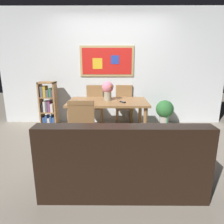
{
  "coord_description": "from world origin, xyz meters",
  "views": [
    {
      "loc": [
        0.02,
        -3.21,
        1.47
      ],
      "look_at": [
        -0.0,
        -0.05,
        0.65
      ],
      "focal_mm": 32.05,
      "sensor_mm": 36.0,
      "label": 1
    }
  ],
  "objects_px": {
    "leather_couch": "(121,162)",
    "tv_remote": "(123,102)",
    "potted_ivy": "(165,111)",
    "flower_vase": "(108,89)",
    "dining_chair_far_left": "(95,102)",
    "dining_chair_near_left": "(83,123)",
    "bookshelf": "(49,105)",
    "dining_table": "(108,106)",
    "dining_chair_far_right": "(124,102)"
  },
  "relations": [
    {
      "from": "leather_couch",
      "to": "potted_ivy",
      "type": "height_order",
      "value": "leather_couch"
    },
    {
      "from": "dining_chair_near_left",
      "to": "dining_table",
      "type": "bearing_deg",
      "value": 66.46
    },
    {
      "from": "flower_vase",
      "to": "tv_remote",
      "type": "xyz_separation_m",
      "value": [
        0.28,
        -0.19,
        -0.2
      ]
    },
    {
      "from": "dining_chair_near_left",
      "to": "flower_vase",
      "type": "relative_size",
      "value": 2.5
    },
    {
      "from": "tv_remote",
      "to": "dining_chair_far_left",
      "type": "bearing_deg",
      "value": 122.84
    },
    {
      "from": "dining_table",
      "to": "dining_chair_far_left",
      "type": "relative_size",
      "value": 1.65
    },
    {
      "from": "dining_table",
      "to": "tv_remote",
      "type": "bearing_deg",
      "value": -26.45
    },
    {
      "from": "dining_chair_far_right",
      "to": "dining_chair_near_left",
      "type": "bearing_deg",
      "value": -113.42
    },
    {
      "from": "leather_couch",
      "to": "tv_remote",
      "type": "xyz_separation_m",
      "value": [
        0.07,
        1.46,
        0.42
      ]
    },
    {
      "from": "dining_chair_far_right",
      "to": "tv_remote",
      "type": "distance_m",
      "value": 0.98
    },
    {
      "from": "dining_table",
      "to": "leather_couch",
      "type": "relative_size",
      "value": 0.83
    },
    {
      "from": "tv_remote",
      "to": "potted_ivy",
      "type": "bearing_deg",
      "value": 37.55
    },
    {
      "from": "bookshelf",
      "to": "potted_ivy",
      "type": "height_order",
      "value": "bookshelf"
    },
    {
      "from": "dining_chair_near_left",
      "to": "tv_remote",
      "type": "height_order",
      "value": "dining_chair_near_left"
    },
    {
      "from": "dining_chair_near_left",
      "to": "potted_ivy",
      "type": "relative_size",
      "value": 1.44
    },
    {
      "from": "potted_ivy",
      "to": "flower_vase",
      "type": "relative_size",
      "value": 1.73
    },
    {
      "from": "dining_chair_near_left",
      "to": "potted_ivy",
      "type": "height_order",
      "value": "dining_chair_near_left"
    },
    {
      "from": "dining_chair_near_left",
      "to": "bookshelf",
      "type": "relative_size",
      "value": 0.9
    },
    {
      "from": "leather_couch",
      "to": "flower_vase",
      "type": "distance_m",
      "value": 1.78
    },
    {
      "from": "leather_couch",
      "to": "potted_ivy",
      "type": "bearing_deg",
      "value": 64.58
    },
    {
      "from": "dining_chair_far_left",
      "to": "dining_chair_near_left",
      "type": "relative_size",
      "value": 1.0
    },
    {
      "from": "bookshelf",
      "to": "potted_ivy",
      "type": "xyz_separation_m",
      "value": [
        2.61,
        -0.04,
        -0.12
      ]
    },
    {
      "from": "leather_couch",
      "to": "bookshelf",
      "type": "distance_m",
      "value": 2.75
    },
    {
      "from": "dining_table",
      "to": "flower_vase",
      "type": "relative_size",
      "value": 4.11
    },
    {
      "from": "tv_remote",
      "to": "dining_chair_near_left",
      "type": "bearing_deg",
      "value": -132.48
    },
    {
      "from": "leather_couch",
      "to": "flower_vase",
      "type": "height_order",
      "value": "flower_vase"
    },
    {
      "from": "dining_chair_far_right",
      "to": "leather_couch",
      "type": "height_order",
      "value": "dining_chair_far_right"
    },
    {
      "from": "potted_ivy",
      "to": "tv_remote",
      "type": "relative_size",
      "value": 4.0
    },
    {
      "from": "dining_chair_near_left",
      "to": "tv_remote",
      "type": "relative_size",
      "value": 5.77
    },
    {
      "from": "dining_chair_near_left",
      "to": "flower_vase",
      "type": "xyz_separation_m",
      "value": [
        0.36,
        0.89,
        0.4
      ]
    },
    {
      "from": "bookshelf",
      "to": "leather_couch",
      "type": "bearing_deg",
      "value": -55.34
    },
    {
      "from": "bookshelf",
      "to": "dining_chair_near_left",
      "type": "bearing_deg",
      "value": -56.23
    },
    {
      "from": "bookshelf",
      "to": "dining_chair_far_left",
      "type": "bearing_deg",
      "value": 8.03
    },
    {
      "from": "dining_table",
      "to": "bookshelf",
      "type": "bearing_deg",
      "value": 154.31
    },
    {
      "from": "dining_chair_far_left",
      "to": "flower_vase",
      "type": "distance_m",
      "value": 0.91
    },
    {
      "from": "dining_chair_far_right",
      "to": "bookshelf",
      "type": "distance_m",
      "value": 1.72
    },
    {
      "from": "dining_table",
      "to": "dining_chair_far_right",
      "type": "distance_m",
      "value": 0.9
    },
    {
      "from": "potted_ivy",
      "to": "flower_vase",
      "type": "xyz_separation_m",
      "value": [
        -1.26,
        -0.57,
        0.57
      ]
    },
    {
      "from": "dining_table",
      "to": "flower_vase",
      "type": "height_order",
      "value": "flower_vase"
    },
    {
      "from": "dining_chair_far_right",
      "to": "potted_ivy",
      "type": "height_order",
      "value": "dining_chair_far_right"
    },
    {
      "from": "dining_table",
      "to": "flower_vase",
      "type": "bearing_deg",
      "value": 93.37
    },
    {
      "from": "leather_couch",
      "to": "dining_chair_far_right",
      "type": "bearing_deg",
      "value": 86.42
    },
    {
      "from": "bookshelf",
      "to": "dining_table",
      "type": "bearing_deg",
      "value": -25.69
    },
    {
      "from": "dining_chair_near_left",
      "to": "dining_chair_far_right",
      "type": "distance_m",
      "value": 1.8
    },
    {
      "from": "potted_ivy",
      "to": "flower_vase",
      "type": "bearing_deg",
      "value": -155.8
    },
    {
      "from": "dining_chair_near_left",
      "to": "tv_remote",
      "type": "distance_m",
      "value": 0.96
    },
    {
      "from": "dining_table",
      "to": "tv_remote",
      "type": "distance_m",
      "value": 0.32
    },
    {
      "from": "leather_couch",
      "to": "tv_remote",
      "type": "distance_m",
      "value": 1.53
    },
    {
      "from": "leather_couch",
      "to": "tv_remote",
      "type": "relative_size",
      "value": 11.42
    },
    {
      "from": "potted_ivy",
      "to": "dining_chair_near_left",
      "type": "bearing_deg",
      "value": -138.14
    }
  ]
}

